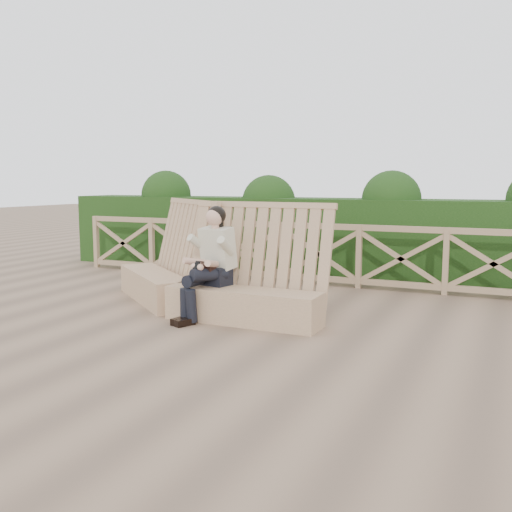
% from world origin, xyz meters
% --- Properties ---
extents(ground, '(60.00, 60.00, 0.00)m').
position_xyz_m(ground, '(0.00, 0.00, 0.00)').
color(ground, brown).
rests_on(ground, ground).
extents(bench, '(3.86, 1.95, 1.58)m').
position_xyz_m(bench, '(-0.91, 0.88, 0.40)').
color(bench, '#947055').
rests_on(bench, ground).
extents(woman, '(0.56, 0.98, 1.51)m').
position_xyz_m(woman, '(-0.51, 0.52, 0.80)').
color(woman, black).
rests_on(woman, ground).
extents(guardrail, '(10.10, 0.09, 1.10)m').
position_xyz_m(guardrail, '(0.00, 3.50, 0.55)').
color(guardrail, '#8B7451').
rests_on(guardrail, ground).
extents(hedge, '(12.00, 1.20, 1.50)m').
position_xyz_m(hedge, '(0.00, 4.70, 0.75)').
color(hedge, black).
rests_on(hedge, ground).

